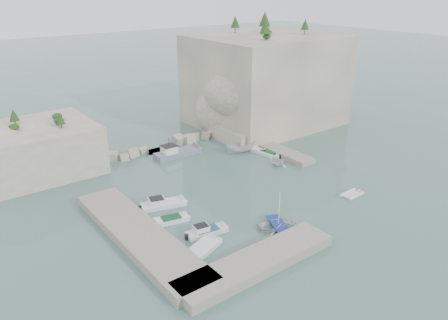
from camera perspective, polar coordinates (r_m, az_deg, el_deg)
ground at (r=58.59m, az=3.56°, el=-4.49°), size 400.00×400.00×0.00m
cliff_east at (r=86.66m, az=5.40°, el=10.31°), size 26.00×22.00×17.00m
cliff_terrace at (r=78.57m, az=2.26°, el=3.64°), size 8.00×10.00×2.50m
outcrop_west at (r=69.81m, az=-23.13°, el=1.32°), size 16.00×14.00×7.00m
quay_west at (r=49.43m, az=-11.00°, el=-9.65°), size 5.00×24.00×1.10m
quay_south at (r=44.57m, az=4.27°, el=-13.17°), size 18.00×4.00×1.10m
ledge_east at (r=73.56m, az=6.50°, el=1.48°), size 3.00×16.00×0.80m
breakwater at (r=74.45m, az=-8.09°, el=1.91°), size 28.00×3.00×1.40m
motorboat_c at (r=52.57m, az=-6.88°, el=-7.98°), size 4.77×2.59×0.70m
motorboat_d at (r=49.92m, az=-2.23°, el=-9.60°), size 5.47×2.37×1.40m
motorboat_e at (r=47.27m, az=-2.70°, el=-11.64°), size 5.27×3.63×0.70m
motorboat_b at (r=56.05m, az=-7.91°, el=-5.99°), size 6.52×3.61×1.40m
rowboat at (r=51.42m, az=7.08°, el=-8.74°), size 5.62×4.87×0.98m
inflatable_dinghy at (r=60.59m, az=16.34°, el=-4.47°), size 3.49×1.79×0.44m
tender_east_a at (r=68.02m, az=7.15°, el=-0.69°), size 3.05×2.66×1.57m
tender_east_b at (r=71.78m, az=6.13°, el=0.62°), size 1.99×4.28×0.70m
tender_east_c at (r=72.22m, az=5.11°, el=0.80°), size 2.32×5.31×0.70m
tender_east_d at (r=72.61m, az=2.16°, el=0.99°), size 5.46×3.49×1.97m
work_boat at (r=71.72m, az=-6.01°, el=0.60°), size 8.71×2.80×2.20m
rowboat_mast at (r=50.14m, az=7.22°, el=-6.21°), size 0.10×0.10×4.20m
vegetation at (r=82.89m, az=2.21°, el=16.45°), size 53.48×13.88×13.40m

